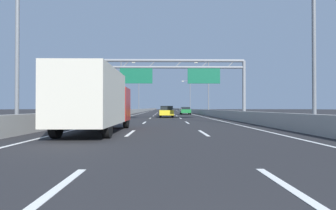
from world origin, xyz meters
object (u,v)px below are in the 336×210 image
(orange_car, at_px, (164,109))
(green_car, at_px, (185,111))
(box_truck, at_px, (96,100))
(streetlamp_right_mid, at_px, (207,84))
(blue_car, at_px, (166,111))
(streetlamp_left_far, at_px, (140,94))
(yellow_car, at_px, (167,112))
(white_car, at_px, (164,109))
(streetlamp_left_near, at_px, (22,27))
(streetlamp_right_near, at_px, (309,29))
(streetlamp_right_far, at_px, (189,94))
(sign_gantry, at_px, (167,74))
(streetlamp_left_mid, at_px, (122,84))

(orange_car, distance_m, green_car, 74.93)
(orange_car, bearing_deg, box_truck, -91.76)
(streetlamp_right_mid, relative_size, blue_car, 2.23)
(streetlamp_left_far, relative_size, yellow_car, 2.07)
(white_car, bearing_deg, yellow_car, -89.58)
(streetlamp_left_near, bearing_deg, yellow_car, 69.51)
(streetlamp_right_near, height_order, yellow_car, streetlamp_right_near)
(streetlamp_right_mid, xyz_separation_m, streetlamp_right_far, (0.00, 31.91, 0.00))
(sign_gantry, bearing_deg, white_car, 90.31)
(streetlamp_right_near, bearing_deg, blue_car, 104.09)
(yellow_car, bearing_deg, orange_car, 90.22)
(streetlamp_right_far, bearing_deg, sign_gantry, -98.33)
(streetlamp_left_mid, bearing_deg, sign_gantry, -67.53)
(sign_gantry, height_order, streetlamp_left_near, streetlamp_left_near)
(streetlamp_right_near, xyz_separation_m, streetlamp_right_mid, (0.00, 31.91, 0.00))
(blue_car, bearing_deg, white_car, 90.44)
(sign_gantry, relative_size, streetlamp_right_near, 1.78)
(streetlamp_left_near, distance_m, orange_car, 109.64)
(orange_car, distance_m, white_car, 29.57)
(streetlamp_right_near, xyz_separation_m, green_car, (-3.67, 34.48, -4.66))
(streetlamp_left_near, height_order, green_car, streetlamp_left_near)
(streetlamp_left_far, relative_size, streetlamp_right_far, 1.00)
(sign_gantry, xyz_separation_m, yellow_car, (0.07, 6.88, -4.07))
(streetlamp_left_far, xyz_separation_m, white_car, (7.22, 15.91, -4.66))
(streetlamp_right_mid, bearing_deg, white_car, 99.16)
(streetlamp_left_near, bearing_deg, streetlamp_right_near, 0.00)
(streetlamp_left_near, height_order, box_truck, streetlamp_left_near)
(streetlamp_right_far, height_order, blue_car, streetlamp_right_far)
(sign_gantry, distance_m, streetlamp_left_far, 50.80)
(streetlamp_left_mid, bearing_deg, streetlamp_right_near, -64.92)
(streetlamp_left_mid, height_order, orange_car, streetlamp_left_mid)
(streetlamp_right_near, relative_size, green_car, 2.14)
(streetlamp_right_near, xyz_separation_m, orange_car, (-7.63, 109.30, -4.67))
(streetlamp_left_near, bearing_deg, green_car, 71.90)
(streetlamp_left_mid, distance_m, box_truck, 32.87)
(streetlamp_right_far, bearing_deg, yellow_car, -99.54)
(streetlamp_right_near, bearing_deg, streetlamp_right_mid, 90.00)
(streetlamp_left_near, bearing_deg, sign_gantry, 60.86)
(yellow_car, distance_m, box_truck, 21.32)
(streetlamp_left_near, distance_m, streetlamp_left_far, 63.82)
(streetlamp_left_mid, height_order, green_car, streetlamp_left_mid)
(blue_car, height_order, white_car, blue_car)
(streetlamp_left_mid, distance_m, orange_car, 77.87)
(streetlamp_left_far, bearing_deg, streetlamp_right_near, -76.83)
(streetlamp_right_far, height_order, orange_car, streetlamp_right_far)
(box_truck, bearing_deg, blue_car, 82.94)
(orange_car, relative_size, white_car, 0.99)
(white_car, bearing_deg, box_truck, -92.35)
(streetlamp_left_near, relative_size, streetlamp_right_mid, 1.00)
(blue_car, relative_size, box_truck, 0.56)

